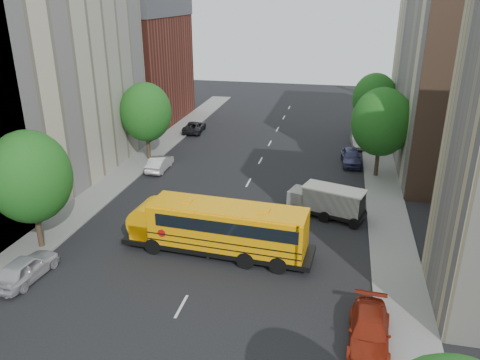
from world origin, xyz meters
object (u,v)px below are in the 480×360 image
(safari_truck, at_px, (328,201))
(parked_car_1, at_px, (160,163))
(parked_car_3, at_px, (369,331))
(parked_car_5, at_px, (359,140))
(school_bus, at_px, (216,226))
(street_tree_2, at_px, (146,112))
(parked_car_2, at_px, (194,127))
(street_tree_5, at_px, (375,99))
(street_tree_4, at_px, (381,122))
(parked_car_4, at_px, (351,157))
(street_tree_1, at_px, (30,177))
(parked_car_0, at_px, (26,268))

(safari_truck, xyz_separation_m, parked_car_1, (-15.84, 6.65, -0.57))
(parked_car_3, xyz_separation_m, parked_car_5, (0.00, 31.71, 0.03))
(school_bus, distance_m, parked_car_3, 11.39)
(street_tree_2, bearing_deg, parked_car_2, 82.47)
(street_tree_5, bearing_deg, parked_car_5, -114.96)
(street_tree_4, bearing_deg, parked_car_4, 127.06)
(street_tree_1, bearing_deg, street_tree_2, 90.00)
(safari_truck, xyz_separation_m, parked_car_2, (-16.64, 19.92, -0.60))
(street_tree_4, bearing_deg, street_tree_2, 180.00)
(parked_car_0, distance_m, parked_car_4, 30.55)
(street_tree_5, relative_size, parked_car_3, 1.59)
(street_tree_2, height_order, school_bus, street_tree_2)
(parked_car_0, bearing_deg, street_tree_4, -129.61)
(school_bus, relative_size, parked_car_3, 2.62)
(street_tree_4, height_order, parked_car_4, street_tree_4)
(street_tree_1, distance_m, street_tree_4, 28.43)
(safari_truck, bearing_deg, parked_car_0, -126.81)
(street_tree_4, distance_m, street_tree_5, 12.01)
(parked_car_1, height_order, parked_car_2, parked_car_1)
(street_tree_1, distance_m, street_tree_2, 18.00)
(street_tree_1, height_order, parked_car_2, street_tree_1)
(street_tree_5, height_order, parked_car_4, street_tree_5)
(street_tree_2, distance_m, parked_car_1, 5.40)
(parked_car_2, bearing_deg, street_tree_4, 148.06)
(street_tree_2, xyz_separation_m, parked_car_0, (1.40, -21.48, -4.08))
(street_tree_2, distance_m, street_tree_5, 25.06)
(street_tree_2, xyz_separation_m, parked_car_3, (20.60, -22.71, -4.14))
(street_tree_1, bearing_deg, school_bus, 9.07)
(school_bus, distance_m, parked_car_2, 28.59)
(street_tree_1, xyz_separation_m, parked_car_3, (20.60, -4.71, -4.27))
(parked_car_1, bearing_deg, parked_car_5, -149.31)
(street_tree_1, bearing_deg, parked_car_2, 87.20)
(parked_car_3, distance_m, parked_car_5, 31.71)
(street_tree_1, relative_size, school_bus, 0.64)
(parked_car_3, bearing_deg, parked_car_5, 93.04)
(parked_car_4, bearing_deg, parked_car_0, -132.21)
(school_bus, xyz_separation_m, parked_car_0, (-9.95, -5.29, -1.18))
(parked_car_3, bearing_deg, parked_car_2, 123.01)
(parked_car_0, height_order, parked_car_1, parked_car_0)
(street_tree_2, relative_size, parked_car_2, 1.65)
(parked_car_0, bearing_deg, parked_car_2, -85.80)
(parked_car_5, bearing_deg, parked_car_2, 171.82)
(street_tree_4, height_order, parked_car_2, street_tree_4)
(safari_truck, distance_m, parked_car_2, 25.96)
(parked_car_4, bearing_deg, school_bus, -119.04)
(parked_car_4, xyz_separation_m, parked_car_5, (0.80, 6.08, -0.05))
(parked_car_1, bearing_deg, safari_truck, 155.52)
(parked_car_3, bearing_deg, safari_truck, 103.88)
(street_tree_2, distance_m, parked_car_2, 11.47)
(street_tree_4, relative_size, parked_car_2, 1.74)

